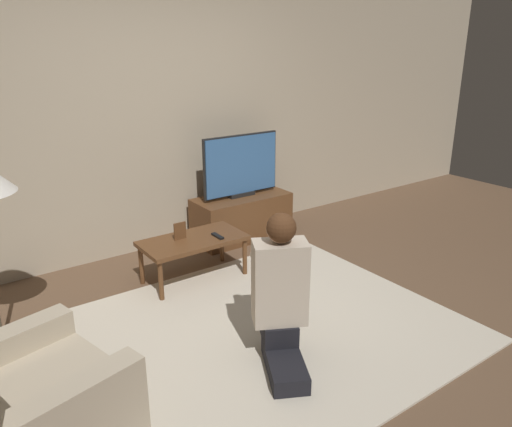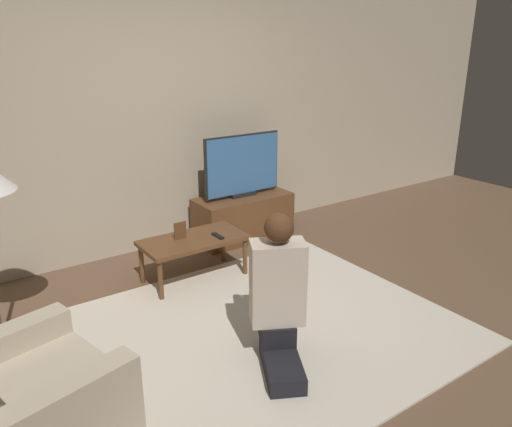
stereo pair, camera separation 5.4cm
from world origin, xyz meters
name	(u,v)px [view 1 (the left image)]	position (x,y,z in m)	size (l,w,h in m)	color
ground_plane	(266,330)	(0.00, 0.00, 0.00)	(10.00, 10.00, 0.00)	brown
wall_back	(144,117)	(0.00, 1.93, 1.30)	(10.00, 0.06, 2.60)	tan
rug	(266,329)	(0.00, 0.00, 0.01)	(2.63, 2.24, 0.02)	beige
tv_stand	(242,217)	(0.87, 1.59, 0.23)	(1.01, 0.45, 0.46)	brown
tv	(241,166)	(0.87, 1.60, 0.78)	(0.87, 0.08, 0.64)	black
coffee_table	(193,243)	(-0.02, 1.02, 0.34)	(0.89, 0.46, 0.38)	brown
armchair	(20,416)	(-1.67, -0.25, 0.27)	(1.00, 0.97, 0.83)	#B7A88E
person_kneeling	(280,291)	(-0.13, -0.31, 0.49)	(0.61, 0.86, 0.99)	black
picture_frame	(180,231)	(-0.11, 1.07, 0.46)	(0.11, 0.01, 0.15)	brown
remote	(218,236)	(0.17, 0.93, 0.39)	(0.04, 0.15, 0.02)	black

